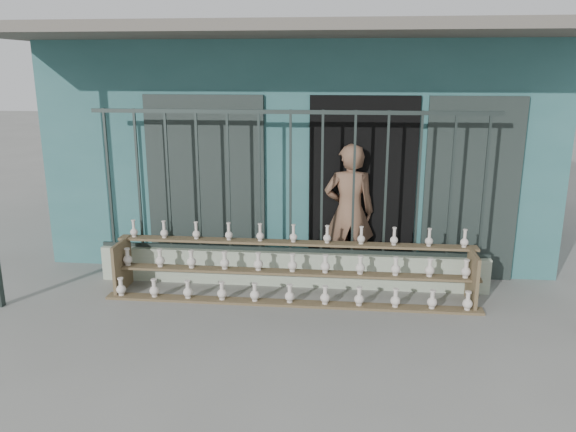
# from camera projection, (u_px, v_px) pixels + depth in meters

# --- Properties ---
(ground) EXTENTS (60.00, 60.00, 0.00)m
(ground) POSITION_uv_depth(u_px,v_px,m) (278.00, 329.00, 6.07)
(ground) COLOR slate
(workshop_building) EXTENTS (7.40, 6.60, 3.21)m
(workshop_building) POSITION_uv_depth(u_px,v_px,m) (308.00, 134.00, 9.73)
(workshop_building) COLOR #2D5F60
(workshop_building) RESTS_ON ground
(parapet_wall) EXTENTS (5.00, 0.20, 0.45)m
(parapet_wall) POSITION_uv_depth(u_px,v_px,m) (290.00, 268.00, 7.27)
(parapet_wall) COLOR #A5B399
(parapet_wall) RESTS_ON ground
(security_fence) EXTENTS (5.00, 0.04, 1.80)m
(security_fence) POSITION_uv_depth(u_px,v_px,m) (291.00, 183.00, 6.98)
(security_fence) COLOR #283330
(security_fence) RESTS_ON parapet_wall
(shelf_rack) EXTENTS (4.50, 0.68, 0.85)m
(shelf_rack) POSITION_uv_depth(u_px,v_px,m) (292.00, 269.00, 6.83)
(shelf_rack) COLOR brown
(shelf_rack) RESTS_ON ground
(elderly_woman) EXTENTS (0.69, 0.48, 1.81)m
(elderly_woman) POSITION_uv_depth(u_px,v_px,m) (349.00, 212.00, 7.36)
(elderly_woman) COLOR brown
(elderly_woman) RESTS_ON ground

